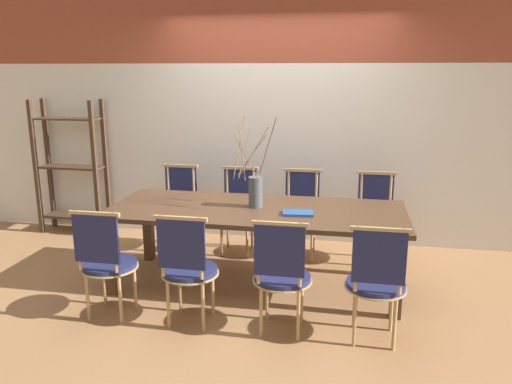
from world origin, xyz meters
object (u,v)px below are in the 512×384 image
Objects in this scene: chair_near_center at (282,273)px; vase_centerpiece at (255,190)px; shelving_rack at (71,168)px; chair_far_center at (301,211)px; book_stack at (298,213)px; dining_table at (256,217)px.

vase_centerpiece is (-0.36, 0.87, 0.39)m from chair_near_center.
shelving_rack is (-2.78, 1.95, 0.30)m from chair_near_center.
chair_near_center is 0.57× the size of shelving_rack.
chair_near_center is 1.64m from chair_far_center.
book_stack is (0.04, 0.70, 0.25)m from chair_near_center.
dining_table is at bearing 163.39° from book_stack.
chair_near_center is at bearing -93.46° from book_stack.
chair_near_center is 1.14× the size of vase_centerpiece.
chair_near_center reaches higher than book_stack.
chair_far_center is at bearing 66.22° from vase_centerpiece.
vase_centerpiece is (-0.02, 0.05, 0.24)m from dining_table.
shelving_rack is at bearing 156.15° from book_stack.
vase_centerpiece reaches higher than dining_table.
book_stack is at bearing -23.85° from shelving_rack.
vase_centerpiece is at bearing 112.30° from chair_near_center.
book_stack is at bearing -16.61° from dining_table.
vase_centerpiece is (-0.34, -0.77, 0.39)m from chair_far_center.
book_stack is (0.06, -0.93, 0.25)m from chair_far_center.
chair_far_center reaches higher than dining_table.
vase_centerpiece is at bearing -24.02° from shelving_rack.
chair_near_center is 3.41m from shelving_rack.
book_stack is at bearing 86.54° from chair_near_center.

